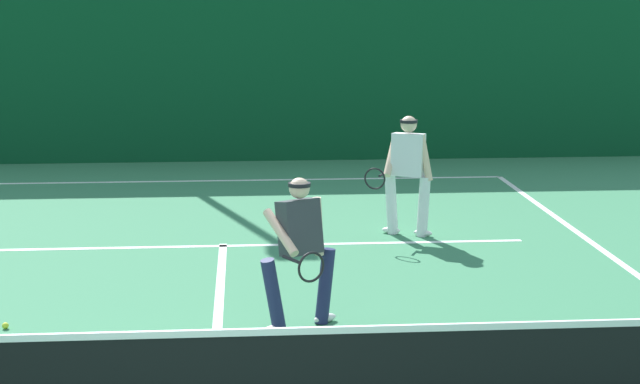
{
  "coord_description": "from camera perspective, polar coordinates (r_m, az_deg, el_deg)",
  "views": [
    {
      "loc": [
        0.28,
        -6.71,
        3.28
      ],
      "look_at": [
        1.17,
        4.81,
        1.0
      ],
      "focal_mm": 56.8,
      "sensor_mm": 36.0,
      "label": 1
    }
  ],
  "objects": [
    {
      "name": "back_fence_windscreen",
      "position": [
        19.97,
        -5.23,
        6.61
      ],
      "size": [
        20.45,
        0.12,
        3.43
      ],
      "primitive_type": "cube",
      "color": "#0A3F21",
      "rests_on": "ground_plane"
    },
    {
      "name": "court_line_centre",
      "position": [
        10.44,
        -5.78,
        -7.19
      ],
      "size": [
        0.1,
        6.4,
        0.01
      ],
      "primitive_type": "cube",
      "color": "white",
      "rests_on": "ground_plane"
    },
    {
      "name": "tennis_ball",
      "position": [
        10.6,
        -17.31,
        -7.2
      ],
      "size": [
        0.07,
        0.07,
        0.07
      ],
      "primitive_type": "sphere",
      "color": "#D1E033",
      "rests_on": "ground_plane"
    },
    {
      "name": "player_near",
      "position": [
        9.91,
        -1.15,
        -3.14
      ],
      "size": [
        0.82,
        1.0,
        1.53
      ],
      "rotation": [
        0.0,
        0.0,
        3.68
      ],
      "color": "#1E234C",
      "rests_on": "ground_plane"
    },
    {
      "name": "court_line_baseline_far",
      "position": [
        18.05,
        -5.22,
        0.65
      ],
      "size": [
        9.83,
        0.1,
        0.01
      ],
      "primitive_type": "cube",
      "color": "white",
      "rests_on": "ground_plane"
    },
    {
      "name": "player_far",
      "position": [
        13.82,
        4.95,
        1.24
      ],
      "size": [
        1.0,
        0.83,
        1.65
      ],
      "rotation": [
        0.0,
        0.0,
        2.71
      ],
      "color": "silver",
      "rests_on": "ground_plane"
    },
    {
      "name": "court_line_service",
      "position": [
        13.41,
        -5.48,
        -3.04
      ],
      "size": [
        8.01,
        0.1,
        0.01
      ],
      "primitive_type": "cube",
      "color": "white",
      "rests_on": "ground_plane"
    }
  ]
}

